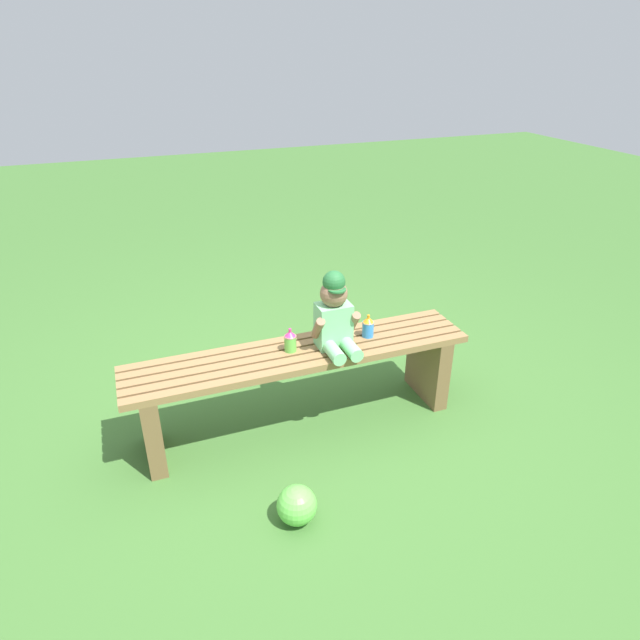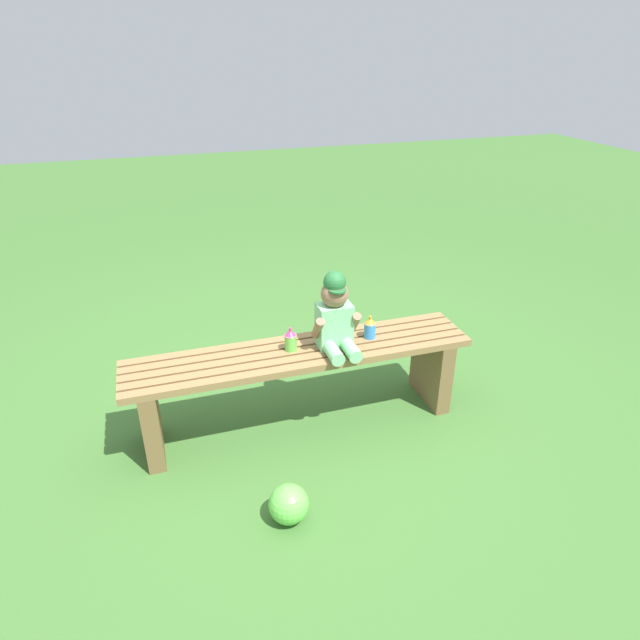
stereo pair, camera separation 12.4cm
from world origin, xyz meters
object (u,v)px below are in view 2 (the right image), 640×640
park_bench (301,374)px  sippy_cup_left (291,340)px  child_figure (336,316)px  sippy_cup_right (370,328)px  toy_ball (289,504)px

park_bench → sippy_cup_left: 0.21m
park_bench → sippy_cup_left: bearing=160.6°
child_figure → park_bench: bearing=171.8°
park_bench → sippy_cup_right: size_ratio=14.16×
park_bench → sippy_cup_left: sippy_cup_left is taller
child_figure → sippy_cup_left: size_ratio=3.26×
park_bench → child_figure: (0.18, -0.03, 0.32)m
child_figure → sippy_cup_right: bearing=11.4°
child_figure → sippy_cup_left: 0.25m
park_bench → child_figure: size_ratio=4.34×
park_bench → child_figure: child_figure is taller
child_figure → toy_ball: 0.91m
sippy_cup_right → sippy_cup_left: bearing=180.0°
toy_ball → child_figure: bearing=55.7°
child_figure → toy_ball: (-0.41, -0.60, -0.54)m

